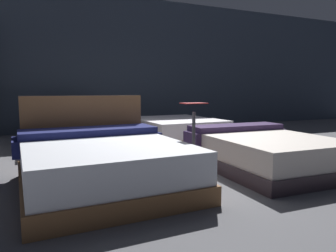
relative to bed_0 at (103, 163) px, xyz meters
name	(u,v)px	position (x,y,z in m)	size (l,w,h in m)	color
ground_plane	(159,161)	(1.06, 1.00, -0.28)	(18.00, 18.00, 0.02)	#5B5B60
showroom_back_wall	(101,63)	(1.06, 4.95, 1.48)	(18.00, 0.06, 3.50)	#333D4C
bed_0	(103,163)	(0.00, 0.00, 0.00)	(1.78, 2.01, 0.98)	brown
bed_1	(265,152)	(2.18, -0.05, -0.04)	(1.60, 1.97, 0.53)	#32262D
bed_2	(69,134)	(-0.02, 2.95, -0.05)	(1.67, 2.15, 0.86)	#50585B
bed_3	(176,129)	(2.19, 2.79, -0.05)	(1.71, 2.05, 0.45)	#906D48
price_sign	(193,150)	(1.06, -0.10, 0.08)	(0.28, 0.24, 0.91)	#3F3F44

